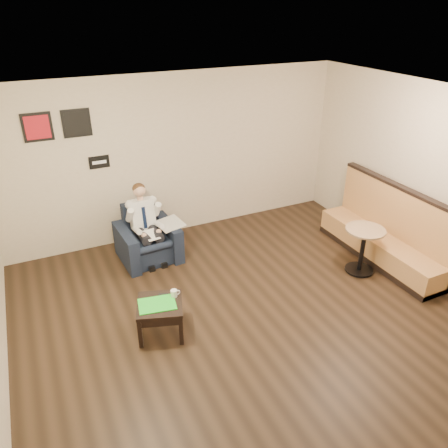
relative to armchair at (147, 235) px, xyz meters
name	(u,v)px	position (x,y,z in m)	size (l,w,h in m)	color
ground	(260,326)	(0.81, -2.26, -0.43)	(6.00, 6.00, 0.00)	black
wall_back	(177,157)	(0.81, 0.74, 0.97)	(6.00, 0.02, 2.80)	beige
wall_right	(448,189)	(3.81, -2.26, 0.97)	(0.02, 6.00, 2.80)	beige
ceiling	(270,110)	(0.81, -2.26, 2.37)	(6.00, 6.00, 0.02)	white
seating_sign	(99,162)	(-0.49, 0.73, 1.07)	(0.32, 0.02, 0.20)	black
art_print_left	(37,127)	(-1.29, 0.73, 1.72)	(0.42, 0.03, 0.42)	red
art_print_right	(77,123)	(-0.74, 0.73, 1.72)	(0.42, 0.03, 0.42)	black
armchair	(147,235)	(0.00, 0.00, 0.00)	(0.89, 0.89, 0.86)	black
seated_man	(149,229)	(0.01, -0.11, 0.16)	(0.56, 0.84, 1.18)	silver
lap_papers	(152,235)	(0.01, -0.21, 0.10)	(0.20, 0.28, 0.01)	white
newspaper	(170,224)	(0.37, -0.07, 0.16)	(0.38, 0.47, 0.01)	silver
side_table	(161,318)	(-0.38, -1.82, -0.21)	(0.55, 0.55, 0.45)	black
green_folder	(157,304)	(-0.41, -1.83, 0.03)	(0.45, 0.32, 0.01)	green
coffee_mug	(174,293)	(-0.17, -1.76, 0.07)	(0.08, 0.08, 0.10)	white
smartphone	(164,295)	(-0.28, -1.68, 0.03)	(0.14, 0.07, 0.01)	black
banquette	(384,225)	(3.40, -1.62, 0.18)	(0.57, 2.38, 1.22)	#B57E46
cafe_table	(362,250)	(2.87, -1.78, -0.06)	(0.59, 0.59, 0.74)	#9E7A56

